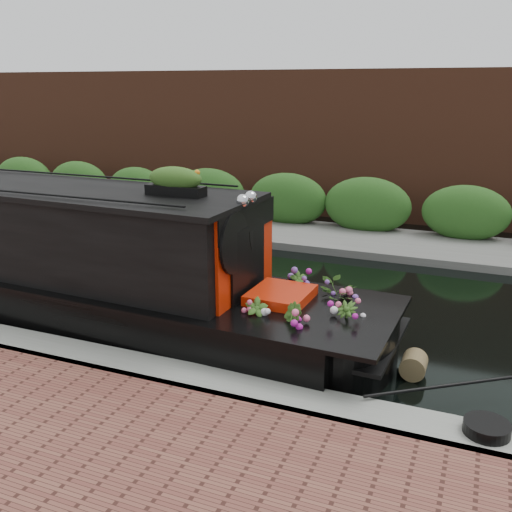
% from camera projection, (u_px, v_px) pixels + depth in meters
% --- Properties ---
extents(ground, '(80.00, 80.00, 0.00)m').
position_uv_depth(ground, '(193.00, 289.00, 10.47)').
color(ground, black).
rests_on(ground, ground).
extents(near_bank_coping, '(40.00, 0.60, 0.50)m').
position_uv_depth(near_bank_coping, '(74.00, 368.00, 7.54)').
color(near_bank_coping, gray).
rests_on(near_bank_coping, ground).
extents(far_bank_path, '(40.00, 2.40, 0.34)m').
position_uv_depth(far_bank_path, '(273.00, 235.00, 14.19)').
color(far_bank_path, '#61615D').
rests_on(far_bank_path, ground).
extents(far_hedge, '(40.00, 1.10, 2.80)m').
position_uv_depth(far_hedge, '(285.00, 227.00, 14.99)').
color(far_hedge, '#27541C').
rests_on(far_hedge, ground).
extents(far_brick_wall, '(40.00, 1.00, 8.00)m').
position_uv_depth(far_brick_wall, '(309.00, 212.00, 16.85)').
color(far_brick_wall, brown).
rests_on(far_brick_wall, ground).
extents(narrowboat, '(11.71, 2.52, 2.73)m').
position_uv_depth(narrowboat, '(24.00, 261.00, 9.38)').
color(narrowboat, black).
rests_on(narrowboat, ground).
extents(rope_fender, '(0.32, 0.35, 0.32)m').
position_uv_depth(rope_fender, '(414.00, 365.00, 7.28)').
color(rope_fender, brown).
rests_on(rope_fender, ground).
extents(coiled_mooring_rope, '(0.46, 0.46, 0.12)m').
position_uv_depth(coiled_mooring_rope, '(487.00, 428.00, 5.68)').
color(coiled_mooring_rope, black).
rests_on(coiled_mooring_rope, near_bank_coping).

